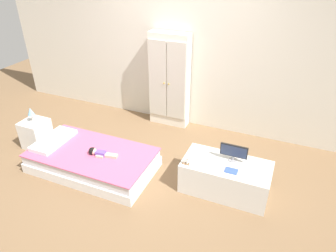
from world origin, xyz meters
name	(u,v)px	position (x,y,z in m)	size (l,w,h in m)	color
ground_plane	(137,173)	(0.00, 0.00, -0.01)	(10.00, 10.00, 0.02)	brown
back_wall	(181,42)	(0.00, 1.57, 1.35)	(6.40, 0.05, 2.70)	silver
bed	(93,160)	(-0.58, -0.16, 0.14)	(1.64, 0.89, 0.28)	white
pillow	(54,140)	(-1.20, -0.16, 0.30)	(0.32, 0.64, 0.05)	white
doll	(98,152)	(-0.47, -0.18, 0.31)	(0.39, 0.15, 0.10)	#6B4CB2
nightstand	(36,134)	(-1.68, -0.01, 0.21)	(0.35, 0.35, 0.42)	white
table_lamp	(31,112)	(-1.68, -0.01, 0.57)	(0.10, 0.10, 0.22)	#B7B2AD
wardrobe	(169,81)	(-0.13, 1.42, 0.76)	(0.64, 0.25, 1.52)	white
tv_stand	(225,177)	(1.15, 0.12, 0.20)	(1.04, 0.53, 0.40)	silver
tv_monitor	(234,152)	(1.20, 0.21, 0.53)	(0.32, 0.10, 0.21)	#99999E
rocking_horse_toy	(186,161)	(0.71, -0.07, 0.45)	(0.08, 0.04, 0.10)	#8E6642
book_blue	(231,171)	(1.23, 0.00, 0.41)	(0.14, 0.10, 0.01)	blue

